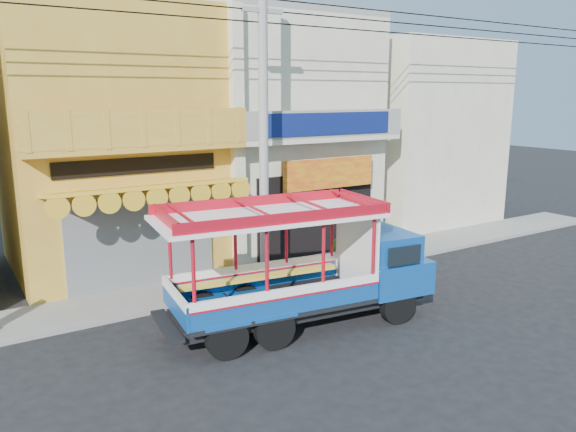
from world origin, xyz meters
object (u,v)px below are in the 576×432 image
(potted_plant_c, at_px, (365,239))
(songthaew_truck, at_px, (318,265))
(potted_plant_a, at_px, (352,241))
(potted_plant_b, at_px, (338,253))
(utility_pole, at_px, (268,110))

(potted_plant_c, bearing_deg, songthaew_truck, -35.33)
(potted_plant_a, xyz_separation_m, potted_plant_c, (0.36, -0.24, 0.08))
(songthaew_truck, bearing_deg, potted_plant_a, 42.94)
(songthaew_truck, relative_size, potted_plant_c, 6.26)
(potted_plant_b, bearing_deg, potted_plant_c, -85.50)
(utility_pole, relative_size, potted_plant_b, 31.73)
(utility_pole, distance_m, potted_plant_a, 6.00)
(potted_plant_b, distance_m, potted_plant_c, 1.76)
(potted_plant_c, bearing_deg, potted_plant_b, -53.24)
(songthaew_truck, xyz_separation_m, potted_plant_b, (2.98, 3.09, -0.91))
(potted_plant_b, bearing_deg, utility_pole, 76.90)
(songthaew_truck, distance_m, potted_plant_c, 5.98)
(utility_pole, bearing_deg, potted_plant_b, 3.35)
(potted_plant_a, distance_m, potted_plant_c, 0.44)
(potted_plant_a, distance_m, potted_plant_b, 1.55)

